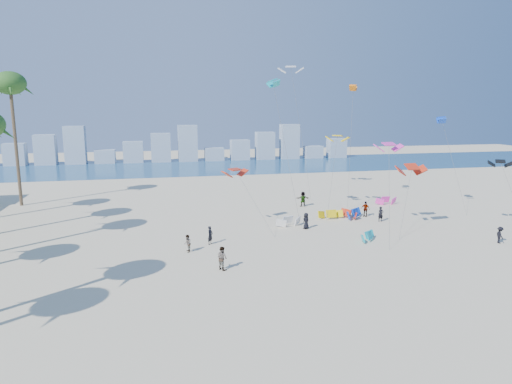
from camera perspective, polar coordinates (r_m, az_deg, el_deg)
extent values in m
plane|color=beige|center=(28.42, 1.18, -15.09)|extent=(220.00, 220.00, 0.00)
plane|color=navy|center=(97.84, -8.93, 3.19)|extent=(220.00, 220.00, 0.00)
imported|color=black|center=(41.70, -5.79, -5.45)|extent=(0.71, 0.73, 1.69)
imported|color=gray|center=(35.28, -4.30, -8.30)|extent=(1.07, 1.13, 1.83)
imported|color=black|center=(46.97, 6.32, -3.63)|extent=(0.98, 0.89, 1.69)
imported|color=gray|center=(53.43, 13.61, -2.09)|extent=(1.03, 1.05, 1.77)
imported|color=black|center=(47.49, 28.38, -4.79)|extent=(0.81, 1.12, 1.56)
imported|color=gray|center=(57.54, 5.93, -0.88)|extent=(1.82, 0.75, 1.91)
imported|color=black|center=(51.51, 15.44, -2.70)|extent=(0.62, 0.42, 1.67)
imported|color=gray|center=(39.74, -8.63, -6.44)|extent=(0.60, 0.76, 1.53)
cylinder|color=#595959|center=(45.16, -0.20, -1.31)|extent=(2.97, 5.25, 6.06)
cylinder|color=#595959|center=(52.72, 9.60, 1.92)|extent=(2.99, 4.75, 9.07)
cylinder|color=#595959|center=(43.72, 16.44, -0.27)|extent=(2.60, 5.77, 8.86)
cylinder|color=#595959|center=(47.72, 3.89, 4.82)|extent=(2.63, 2.27, 15.12)
cylinder|color=#595959|center=(57.54, 11.81, 5.58)|extent=(1.17, 2.20, 15.09)
cylinder|color=#595959|center=(62.21, 5.69, 7.37)|extent=(2.27, 3.01, 17.82)
cylinder|color=#595959|center=(57.09, 23.68, 2.95)|extent=(2.93, 2.09, 11.27)
cylinder|color=#595959|center=(46.00, 18.35, -1.25)|extent=(2.22, 2.15, 6.65)
cylinder|color=brown|center=(64.33, -28.01, 5.17)|extent=(0.40, 0.40, 15.30)
ellipsoid|color=#315E21|center=(64.23, -28.61, 11.97)|extent=(3.80, 3.80, 2.85)
cube|color=#9EADBF|center=(111.35, -28.08, 4.20)|extent=(4.40, 3.00, 4.80)
cube|color=#9EADBF|center=(109.78, -25.00, 4.86)|extent=(4.40, 3.00, 6.60)
cube|color=#9EADBF|center=(108.56, -21.83, 5.51)|extent=(4.40, 3.00, 8.40)
cube|color=#9EADBF|center=(107.98, -18.48, 4.26)|extent=(4.40, 3.00, 3.00)
cube|color=#9EADBF|center=(107.44, -15.21, 4.89)|extent=(4.40, 3.00, 4.80)
cube|color=#9EADBF|center=(107.26, -11.91, 5.50)|extent=(4.40, 3.00, 6.60)
cube|color=#9EADBF|center=(107.44, -8.60, 6.10)|extent=(4.40, 3.00, 8.40)
cube|color=#9EADBF|center=(108.29, -5.28, 4.77)|extent=(4.40, 3.00, 3.00)
cube|color=#9EADBF|center=(109.17, -2.04, 5.33)|extent=(4.40, 3.00, 4.80)
cube|color=#9EADBF|center=(110.39, 1.13, 5.86)|extent=(4.40, 3.00, 6.60)
cube|color=#9EADBF|center=(111.95, 4.24, 6.36)|extent=(4.40, 3.00, 8.40)
cube|color=#9EADBF|center=(114.12, 7.21, 5.03)|extent=(4.40, 3.00, 3.00)
cube|color=#9EADBF|center=(116.28, 10.11, 5.49)|extent=(4.40, 3.00, 4.80)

